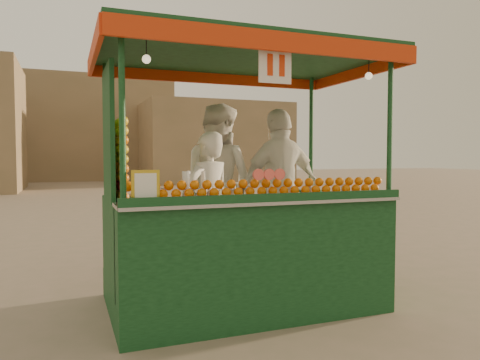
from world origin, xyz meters
name	(u,v)px	position (x,y,z in m)	size (l,w,h in m)	color
ground	(270,307)	(0.00, 0.00, 0.00)	(90.00, 90.00, 0.00)	#736752
building_right	(214,143)	(7.00, 24.00, 2.50)	(9.00, 6.00, 5.00)	#8E7151
building_center	(66,130)	(-2.00, 30.00, 3.50)	(14.00, 7.00, 7.00)	#8E7151
juice_cart	(238,225)	(-0.34, 0.09, 0.90)	(3.06, 1.98, 2.78)	#0E3415
vendor_left	(208,206)	(-0.64, 0.18, 1.11)	(0.67, 0.57, 1.57)	white
vendor_middle	(218,184)	(-0.32, 0.82, 1.29)	(1.16, 1.19, 1.94)	white
vendor_right	(280,187)	(0.37, 0.51, 1.26)	(1.16, 0.63, 1.88)	white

